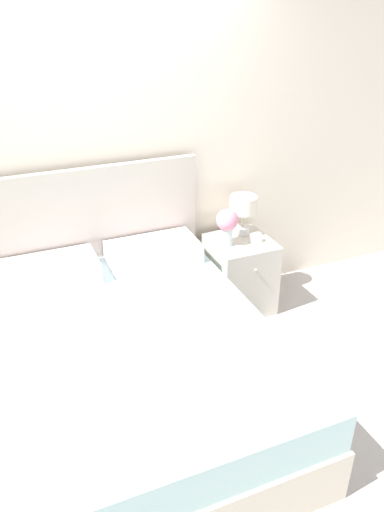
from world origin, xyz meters
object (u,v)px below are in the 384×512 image
Objects in this scene: alarm_clock at (256,238)px; bed at (135,359)px; nightstand at (239,274)px; flower_vase at (228,224)px; table_lamp at (243,208)px.

bed is at bearing -151.97° from alarm_clock.
nightstand is at bearing 141.73° from alarm_clock.
bed is 7.12× the size of flower_vase.
alarm_clock is (0.22, -0.05, -0.14)m from flower_vase.
bed is 6.53× the size of table_lamp.
alarm_clock is at bearing 28.03° from bed.
nightstand is at bearing 32.64° from bed.
table_lamp is at bearing 97.54° from alarm_clock.
table_lamp is at bearing 58.96° from nightstand.
table_lamp is 1.09× the size of flower_vase.
bed reaches higher than table_lamp.
flower_vase is at bearing 167.21° from alarm_clock.
bed reaches higher than alarm_clock.
table_lamp is at bearing 32.80° from flower_vase.
bed is 3.43× the size of nightstand.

